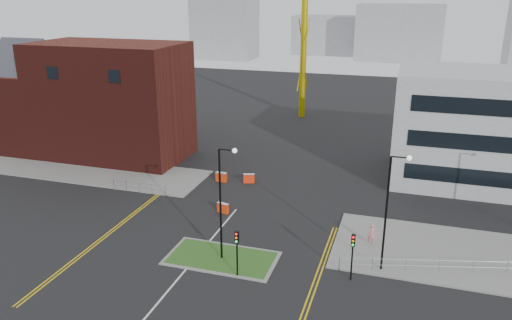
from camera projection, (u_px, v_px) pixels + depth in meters
The scene contains 24 objects.
ground at pixel (149, 314), 32.33m from camera, with size 200.00×200.00×0.00m, color black.
pavement_left at pixel (88, 170), 57.82m from camera, with size 28.00×8.00×0.12m, color slate.
pavement_right at pixel (490, 260), 38.73m from camera, with size 24.00×10.00×0.12m, color slate.
island_kerb at pixel (222, 258), 38.97m from camera, with size 8.60×4.60×0.08m, color slate.
grass_island at pixel (222, 258), 38.96m from camera, with size 8.00×4.00×0.12m, color #27531B.
brick_building at pixel (91, 101), 61.87m from camera, with size 24.20×10.07×14.24m.
streetlamp_island at pixel (223, 195), 37.16m from camera, with size 1.46×0.36×9.18m.
streetlamp_right_near at pixel (390, 204), 35.58m from camera, with size 1.46×0.36×9.18m.
traffic_light_island at pixel (237, 245), 35.76m from camera, with size 0.28×0.33×3.65m.
traffic_light_right at pixel (353, 248), 35.31m from camera, with size 0.28×0.33×3.65m.
railing_left at pixel (139, 186), 51.44m from camera, with size 6.05×0.05×1.10m.
railing_right at pixel (474, 264), 36.66m from camera, with size 19.05×5.05×1.10m.
centre_line at pixel (163, 297), 34.13m from camera, with size 0.15×30.00×0.01m, color silver.
yellow_left_a at pixel (113, 228), 43.89m from camera, with size 0.12×24.00×0.01m, color gold.
yellow_left_b at pixel (116, 229), 43.81m from camera, with size 0.12×24.00×0.01m, color gold.
yellow_right_a at pixel (311, 289), 35.06m from camera, with size 0.12×20.00×0.01m, color gold.
yellow_right_b at pixel (315, 289), 34.97m from camera, with size 0.12×20.00×0.01m, color gold.
skyline_a at pixel (225, 21), 148.38m from camera, with size 18.00×12.00×22.00m, color gray.
skyline_b at pixel (399, 33), 144.26m from camera, with size 24.00×12.00×16.00m, color gray.
skyline_d at pixel (341, 35), 159.02m from camera, with size 30.00×12.00×12.00m, color gray.
pedestrian at pixel (372, 235), 40.67m from camera, with size 0.72×0.47×1.97m, color #D0878C.
barrier_left at pixel (249, 178), 54.10m from camera, with size 1.27×0.75×1.01m.
barrier_mid at pixel (221, 177), 54.45m from camera, with size 1.27×0.52×1.05m.
barrier_right at pixel (223, 207), 46.87m from camera, with size 1.19×0.67×0.95m.
Camera 1 is at (14.82, -24.00, 19.96)m, focal length 35.00 mm.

